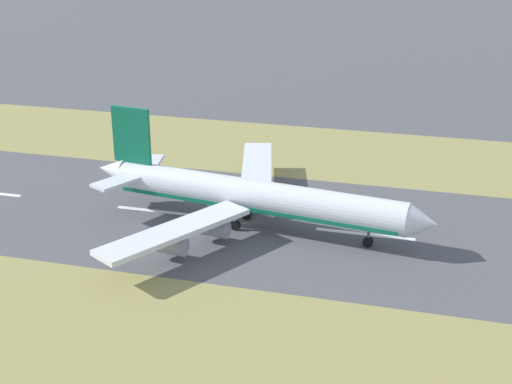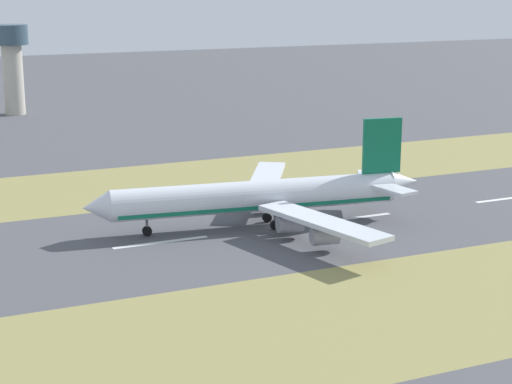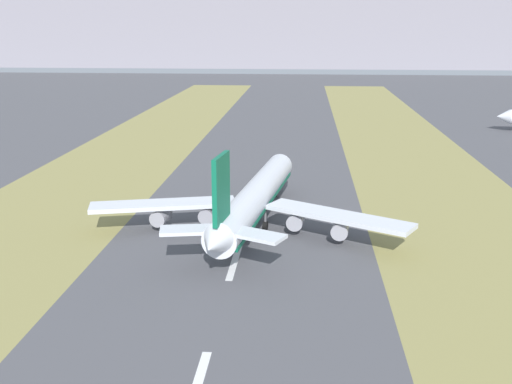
% 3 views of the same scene
% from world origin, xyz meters
% --- Properties ---
extents(ground_plane, '(800.00, 800.00, 0.00)m').
position_xyz_m(ground_plane, '(0.00, 0.00, 0.00)').
color(ground_plane, '#4C4C51').
extents(grass_median_west, '(40.00, 600.00, 0.01)m').
position_xyz_m(grass_median_west, '(-45.00, 0.00, 0.00)').
color(grass_median_west, olive).
rests_on(grass_median_west, ground).
extents(grass_median_east, '(40.00, 600.00, 0.01)m').
position_xyz_m(grass_median_east, '(45.00, 0.00, 0.00)').
color(grass_median_east, olive).
rests_on(grass_median_east, ground).
extents(centreline_dash_mid, '(1.20, 18.00, 0.01)m').
position_xyz_m(centreline_dash_mid, '(0.00, -17.40, 0.01)').
color(centreline_dash_mid, silver).
rests_on(centreline_dash_mid, ground).
extents(centreline_dash_far, '(1.20, 18.00, 0.01)m').
position_xyz_m(centreline_dash_far, '(0.00, 22.60, 0.01)').
color(centreline_dash_far, silver).
rests_on(centreline_dash_far, ground).
extents(airplane_main_jet, '(63.53, 67.12, 20.20)m').
position_xyz_m(airplane_main_jet, '(1.87, 0.72, 6.02)').
color(airplane_main_jet, silver).
rests_on(airplane_main_jet, ground).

